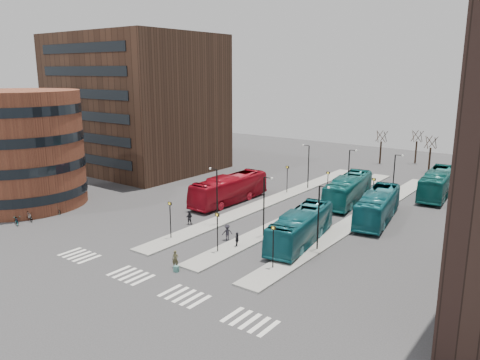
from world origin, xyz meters
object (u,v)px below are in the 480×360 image
Objects in this scene: teal_bus_a at (301,227)px; commuter_a at (189,217)px; bicycle_far at (56,210)px; red_bus at (229,189)px; commuter_b at (237,240)px; bicycle_near at (17,220)px; suitcase at (176,269)px; traveller at (175,259)px; bicycle_mid at (29,216)px; teal_bus_c at (378,206)px; teal_bus_d at (438,183)px; commuter_c at (227,232)px; teal_bus_b at (348,189)px.

teal_bus_a is 12.74m from commuter_a.
red_bus is at bearing -43.05° from bicycle_far.
teal_bus_a is 7.78× the size of commuter_a.
bicycle_near is at bearing 88.90° from commuter_b.
suitcase is 7.45m from commuter_b.
suitcase is 1.00m from traveller.
teal_bus_a is at bearing -56.96° from bicycle_mid.
teal_bus_c is 0.96× the size of teal_bus_d.
bicycle_near is (-27.42, -13.50, -1.13)m from teal_bus_a.
commuter_a is (-15.85, -13.43, -0.93)m from teal_bus_c.
traveller is at bearing -121.21° from teal_bus_c.
traveller is at bearing 44.85° from commuter_c.
commuter_c is (-12.01, -29.58, -0.96)m from teal_bus_d.
teal_bus_b is at bearing 89.17° from teal_bus_a.
bicycle_mid is at bearing 85.80° from commuter_b.
teal_bus_d reaches higher than red_bus.
commuter_c is at bearing -159.29° from teal_bus_a.
commuter_c is 0.91× the size of bicycle_far.
teal_bus_c is at bearing -48.19° from teal_bus_b.
commuter_c is at bearing -132.51° from teal_bus_c.
bicycle_near is 4.70m from bicycle_far.
commuter_a reaches higher than bicycle_far.
suitcase is at bearing -65.19° from bicycle_near.
traveller is 22.00m from bicycle_far.
traveller reaches higher than bicycle_mid.
teal_bus_a is at bearing -42.92° from bicycle_near.
traveller is 1.02× the size of commuter_b.
commuter_b is 2.22m from commuter_c.
commuter_b is at bearing 48.24° from traveller.
teal_bus_d is at bearing -19.18° from bicycle_near.
suitcase is 8.52m from commuter_c.
commuter_c is 23.45m from bicycle_near.
commuter_a is 18.71m from bicycle_near.
bicycle_mid is at bearing -152.55° from teal_bus_c.
teal_bus_c is 24.32m from traveller.
commuter_c reaches higher than bicycle_near.
commuter_c reaches higher than bicycle_far.
teal_bus_a is 6.66× the size of bicycle_far.
red_bus is at bearing 18.71° from commuter_b.
commuter_c is (-0.62, 7.84, 0.04)m from traveller.
bicycle_mid is (-21.85, -0.70, -0.22)m from traveller.
red_bus is (-9.39, 19.06, 1.49)m from suitcase.
suitcase is at bearing 48.89° from commuter_c.
bicycle_mid is at bearing 176.44° from bicycle_far.
commuter_b is (-1.90, -20.58, -0.98)m from teal_bus_b.
teal_bus_b is at bearing 52.70° from traveller.
teal_bus_d is at bearing 68.34° from teal_bus_a.
commuter_b is at bearing 71.60° from suitcase.
commuter_a is (-7.59, 9.76, 0.50)m from suitcase.
teal_bus_a reaches higher than bicycle_mid.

